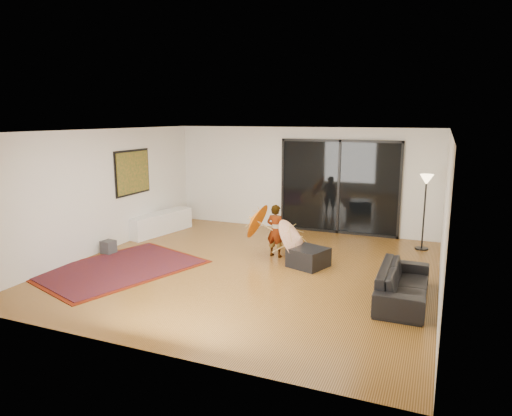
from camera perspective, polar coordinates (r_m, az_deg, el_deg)
The scene contains 17 objects.
floor at distance 9.13m, azimuth -0.83°, elevation -7.56°, with size 7.00×7.00×0.00m, color #9E672B.
ceiling at distance 8.65m, azimuth -0.88°, elevation 9.63°, with size 7.00×7.00×0.00m, color white.
wall_back at distance 12.05m, azimuth 5.71°, elevation 3.61°, with size 7.00×7.00×0.00m, color silver.
wall_front at distance 5.82m, azimuth -14.57°, elevation -5.05°, with size 7.00×7.00×0.00m, color silver.
wall_left at distance 10.64m, azimuth -18.47°, elevation 2.06°, with size 7.00×7.00×0.00m, color silver.
wall_right at distance 8.11m, azimuth 22.54°, elevation -0.97°, with size 7.00×7.00×0.00m, color silver.
sliding_door at distance 11.79m, azimuth 10.31°, elevation 2.58°, with size 3.06×0.07×2.40m.
painting at distance 11.35m, azimuth -15.14°, elevation 4.33°, with size 0.04×1.28×1.08m.
media_console at distance 12.03m, azimuth -11.93°, elevation -1.84°, with size 0.48×1.92×0.53m, color white.
speaker at distance 10.54m, azimuth -17.96°, elevation -4.69°, with size 0.26×0.26×0.30m, color #424244.
persian_rug at distance 9.52m, azimuth -16.81°, elevation -7.19°, with size 3.05×3.59×0.02m.
sofa at distance 7.92m, azimuth 17.92°, elevation -9.00°, with size 1.92×0.75×0.56m, color black.
ottoman at distance 9.25m, azimuth 6.57°, elevation -6.15°, with size 0.67×0.67×0.38m, color black.
floor_lamp at distance 10.79m, azimuth 20.46°, elevation 2.06°, with size 0.29×0.29×1.71m.
child at distance 9.75m, azimuth 2.47°, elevation -2.85°, with size 0.42×0.27×1.14m, color #999999.
parasol_orange at distance 9.86m, azimuth -0.63°, elevation -1.69°, with size 0.50×0.81×0.85m.
parasol_white at distance 9.45m, azimuth 5.59°, elevation -3.76°, with size 0.70×1.00×1.00m.
Camera 1 is at (3.40, -7.95, 2.95)m, focal length 32.00 mm.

